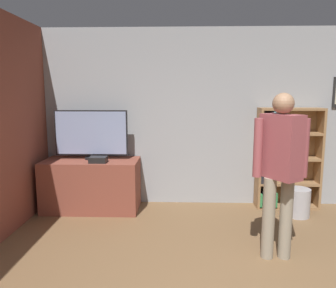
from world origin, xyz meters
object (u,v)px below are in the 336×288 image
game_console (98,160)px  bookshelf (282,159)px  television (91,134)px  person (280,163)px  waste_bin (298,202)px

game_console → bookshelf: size_ratio=0.16×
television → person: size_ratio=0.62×
game_console → waste_bin: game_console is taller
television → waste_bin: bearing=-5.1°
bookshelf → waste_bin: bookshelf is taller
waste_bin → game_console: bearing=179.6°
waste_bin → bookshelf: bearing=109.7°
game_console → waste_bin: bearing=-0.4°
game_console → bookshelf: (2.70, 0.36, -0.04)m
television → waste_bin: television is taller
game_console → bookshelf: 2.72m
person → waste_bin: (0.66, 1.21, -0.82)m
television → waste_bin: 3.14m
bookshelf → person: size_ratio=0.87×
game_console → television: bearing=121.4°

